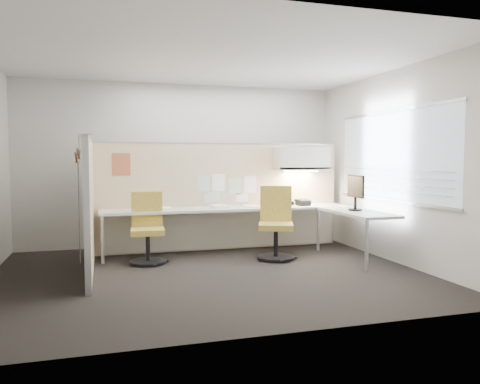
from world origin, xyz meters
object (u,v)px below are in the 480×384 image
object	(u,v)px
monitor	(356,190)
chair_right	(276,225)
desk	(251,216)
chair_left	(147,230)
phone	(303,202)

from	to	relation	value
monitor	chair_right	bearing A→B (deg)	76.29
desk	monitor	size ratio (longest dim) A/B	7.57
chair_left	chair_right	distance (m)	1.91
chair_right	chair_left	bearing A→B (deg)	-167.14
desk	chair_right	size ratio (longest dim) A/B	3.71
chair_left	phone	distance (m)	2.62
desk	monitor	world-z (taller)	monitor
phone	chair_right	bearing A→B (deg)	-151.40
chair_right	monitor	world-z (taller)	monitor
desk	phone	bearing A→B (deg)	6.18
desk	monitor	bearing A→B (deg)	-31.34
desk	phone	xyz separation A→B (m)	(0.93, 0.10, 0.18)
monitor	phone	size ratio (longest dim) A/B	2.20
chair_right	monitor	bearing A→B (deg)	2.30
chair_right	monitor	size ratio (longest dim) A/B	2.04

